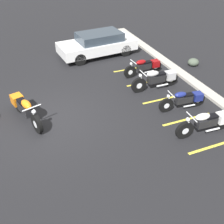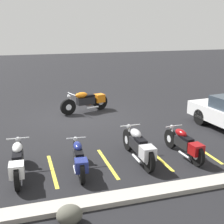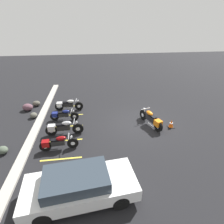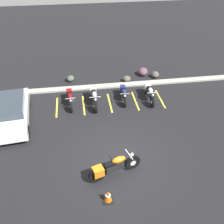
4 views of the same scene
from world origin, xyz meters
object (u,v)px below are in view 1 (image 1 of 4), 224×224
object	(u,v)px
parked_bike_0	(145,66)
parked_bike_3	(207,122)
motorcycle_orange_featured	(25,108)
parked_bike_1	(158,79)
car_white	(98,44)
parked_bike_2	(185,99)
landscape_rock_1	(193,62)

from	to	relation	value
parked_bike_0	parked_bike_3	xyz separation A→B (m)	(4.87, -0.13, 0.03)
motorcycle_orange_featured	parked_bike_1	xyz separation A→B (m)	(-0.26, 5.77, -0.02)
car_white	parked_bike_1	bearing A→B (deg)	99.07
motorcycle_orange_featured	parked_bike_2	size ratio (longest dim) A/B	1.17
motorcycle_orange_featured	parked_bike_3	bearing A→B (deg)	44.31
parked_bike_0	parked_bike_2	size ratio (longest dim) A/B	1.04
parked_bike_1	landscape_rock_1	world-z (taller)	parked_bike_1
landscape_rock_1	parked_bike_3	bearing A→B (deg)	-31.72
parked_bike_3	car_white	world-z (taller)	car_white
parked_bike_1	landscape_rock_1	size ratio (longest dim) A/B	4.07
motorcycle_orange_featured	car_white	world-z (taller)	car_white
parked_bike_2	motorcycle_orange_featured	bearing A→B (deg)	-10.17
parked_bike_3	motorcycle_orange_featured	bearing A→B (deg)	-25.70
parked_bike_0	landscape_rock_1	size ratio (longest dim) A/B	3.66
parked_bike_3	landscape_rock_1	world-z (taller)	parked_bike_3
parked_bike_1	car_white	distance (m)	4.77
parked_bike_3	car_white	bearing A→B (deg)	-78.48
motorcycle_orange_featured	car_white	xyz separation A→B (m)	(-4.88, 4.57, 0.17)
motorcycle_orange_featured	parked_bike_0	size ratio (longest dim) A/B	1.13
motorcycle_orange_featured	parked_bike_0	world-z (taller)	motorcycle_orange_featured
motorcycle_orange_featured	parked_bike_2	xyz separation A→B (m)	(1.57, 5.96, -0.09)
parked_bike_0	parked_bike_1	distance (m)	1.45
motorcycle_orange_featured	parked_bike_2	bearing A→B (deg)	58.22
motorcycle_orange_featured	parked_bike_1	distance (m)	5.78
parked_bike_2	landscape_rock_1	world-z (taller)	parked_bike_2
car_white	motorcycle_orange_featured	bearing A→B (deg)	41.37
landscape_rock_1	motorcycle_orange_featured	bearing A→B (deg)	-79.32
car_white	parked_bike_0	bearing A→B (deg)	107.32
motorcycle_orange_featured	parked_bike_3	size ratio (longest dim) A/B	1.07
parked_bike_0	car_white	world-z (taller)	car_white
motorcycle_orange_featured	parked_bike_0	xyz separation A→B (m)	(-1.70, 5.90, -0.07)
motorcycle_orange_featured	landscape_rock_1	distance (m)	8.91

